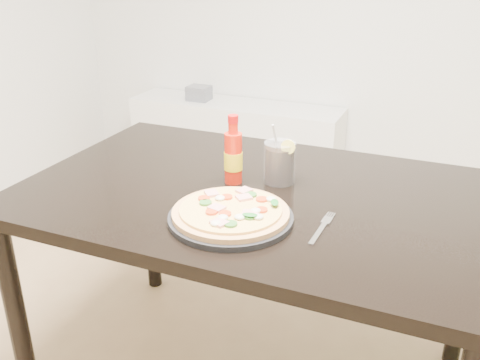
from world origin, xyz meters
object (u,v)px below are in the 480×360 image
at_px(dining_table, 255,215).
at_px(hot_sauce_bottle, 233,156).
at_px(fork, 323,227).
at_px(media_console, 235,140).
at_px(pizza, 231,211).
at_px(cola_cup, 280,163).
at_px(plate, 231,218).

xyz_separation_m(dining_table, hot_sauce_bottle, (-0.09, 0.03, 0.17)).
relative_size(fork, media_console, 0.13).
bearing_deg(fork, pizza, -164.85).
bearing_deg(pizza, cola_cup, 84.06).
distance_m(plate, pizza, 0.02).
xyz_separation_m(hot_sauce_bottle, fork, (0.33, -0.18, -0.08)).
relative_size(plate, cola_cup, 1.78).
height_order(dining_table, fork, fork).
bearing_deg(dining_table, media_console, 115.35).
xyz_separation_m(cola_cup, media_console, (-0.86, 1.64, -0.56)).
relative_size(hot_sauce_bottle, cola_cup, 1.15).
bearing_deg(fork, dining_table, 149.85).
height_order(pizza, media_console, pizza).
distance_m(dining_table, cola_cup, 0.17).
bearing_deg(dining_table, hot_sauce_bottle, 161.57).
relative_size(hot_sauce_bottle, media_console, 0.15).
bearing_deg(pizza, hot_sauce_bottle, 112.33).
bearing_deg(plate, pizza, 8.80).
distance_m(pizza, cola_cup, 0.30).
height_order(hot_sauce_bottle, media_console, hot_sauce_bottle).
xyz_separation_m(plate, pizza, (0.00, 0.00, 0.02)).
relative_size(dining_table, fork, 7.43).
distance_m(dining_table, media_console, 1.96).
relative_size(cola_cup, fork, 0.99).
bearing_deg(hot_sauce_bottle, plate, -67.99).
distance_m(hot_sauce_bottle, media_console, 1.94).
distance_m(pizza, fork, 0.24).
bearing_deg(plate, media_console, 113.18).
xyz_separation_m(pizza, cola_cup, (0.03, 0.30, 0.03)).
bearing_deg(hot_sauce_bottle, dining_table, -18.43).
distance_m(fork, media_console, 2.22).
height_order(hot_sauce_bottle, fork, hot_sauce_bottle).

